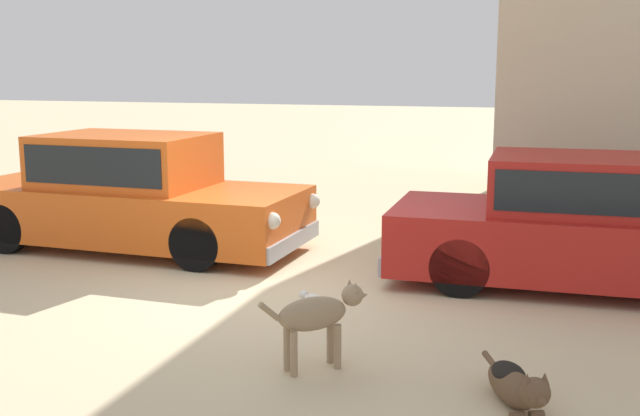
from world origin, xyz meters
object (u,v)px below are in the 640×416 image
object	(u,v)px
stray_cat	(316,302)
stray_dog_tan	(515,384)
stray_dog_spotted	(319,315)
parked_sedan_second	(581,222)
parked_sedan_nearest	(129,193)

from	to	relation	value
stray_cat	stray_dog_tan	bearing A→B (deg)	175.81
stray_dog_spotted	parked_sedan_second	bearing A→B (deg)	14.87
parked_sedan_second	stray_cat	world-z (taller)	parked_sedan_second
parked_sedan_second	stray_dog_tan	world-z (taller)	parked_sedan_second
parked_sedan_nearest	parked_sedan_second	size ratio (longest dim) A/B	1.12
parked_sedan_second	stray_cat	distance (m)	3.10
stray_dog_spotted	stray_cat	distance (m)	1.59
stray_dog_spotted	stray_dog_tan	xyz separation A→B (m)	(1.54, -0.24, -0.29)
parked_sedan_nearest	stray_dog_tan	size ratio (longest dim) A/B	4.86
stray_dog_tan	parked_sedan_second	bearing A→B (deg)	145.03
stray_dog_spotted	stray_cat	world-z (taller)	stray_dog_spotted
stray_dog_spotted	stray_dog_tan	bearing A→B (deg)	-51.51
stray_dog_tan	stray_cat	size ratio (longest dim) A/B	1.81
stray_dog_tan	stray_dog_spotted	bearing A→B (deg)	-125.98
parked_sedan_second	stray_dog_spotted	xyz separation A→B (m)	(-2.01, -3.15, -0.26)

